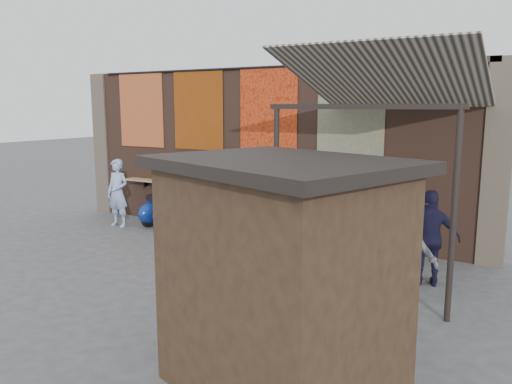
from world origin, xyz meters
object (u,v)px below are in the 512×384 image
at_px(shelf_box, 269,186).
at_px(diner_right, 214,200).
at_px(scooter_stool_4, 228,221).
at_px(shopper_grey, 400,244).
at_px(scooter_stool_0, 155,210).
at_px(scooter_stool_3, 208,219).
at_px(scooter_stool_7, 289,227).
at_px(shopper_navy, 430,238).
at_px(scooter_stool_1, 170,211).
at_px(scooter_stool_5, 245,224).
at_px(diner_left, 118,193).
at_px(market_stall, 280,285).
at_px(scooter_stool_2, 189,215).
at_px(shopper_tan, 272,217).
at_px(scooter_stool_6, 265,225).

distance_m(shelf_box, diner_right, 1.47).
height_order(scooter_stool_4, shopper_grey, shopper_grey).
relative_size(scooter_stool_0, scooter_stool_3, 1.21).
distance_m(scooter_stool_7, shopper_navy, 3.49).
relative_size(scooter_stool_1, scooter_stool_7, 1.03).
relative_size(shelf_box, shopper_navy, 0.35).
xyz_separation_m(scooter_stool_1, scooter_stool_5, (2.22, 0.04, -0.08)).
bearing_deg(shelf_box, scooter_stool_3, -168.87).
xyz_separation_m(shelf_box, scooter_stool_5, (-0.49, -0.30, -0.91)).
xyz_separation_m(diner_left, shopper_grey, (7.58, -1.44, 0.03)).
height_order(scooter_stool_0, scooter_stool_3, scooter_stool_0).
distance_m(scooter_stool_1, shopper_grey, 6.66).
bearing_deg(scooter_stool_1, market_stall, -42.54).
xyz_separation_m(scooter_stool_5, scooter_stool_7, (1.15, -0.00, 0.07)).
distance_m(scooter_stool_2, scooter_stool_7, 2.80).
height_order(scooter_stool_3, shopper_navy, shopper_navy).
distance_m(scooter_stool_0, market_stall, 8.39).
xyz_separation_m(scooter_stool_2, diner_right, (0.76, -0.01, 0.45)).
bearing_deg(scooter_stool_5, scooter_stool_0, -179.25).
height_order(shelf_box, diner_right, diner_right).
height_order(shopper_tan, market_stall, market_stall).
bearing_deg(shopper_navy, shopper_tan, -13.83).
bearing_deg(scooter_stool_4, diner_left, -167.75).
height_order(diner_right, market_stall, market_stall).
bearing_deg(market_stall, scooter_stool_1, 157.22).
relative_size(scooter_stool_0, scooter_stool_5, 1.20).
xyz_separation_m(scooter_stool_5, diner_left, (-3.47, -0.60, 0.54)).
height_order(scooter_stool_4, scooter_stool_5, scooter_stool_4).
bearing_deg(scooter_stool_5, shopper_grey, -26.48).
height_order(scooter_stool_0, shopper_navy, shopper_navy).
relative_size(scooter_stool_5, shopper_grey, 0.39).
distance_m(scooter_stool_3, shopper_grey, 5.59).
bearing_deg(diner_left, scooter_stool_4, 11.07).
height_order(shelf_box, scooter_stool_5, shelf_box).
xyz_separation_m(scooter_stool_1, scooter_stool_6, (2.79, -0.00, -0.02)).
bearing_deg(diner_right, shopper_grey, -50.27).
bearing_deg(shopper_grey, scooter_stool_2, -18.16).
relative_size(scooter_stool_3, shopper_tan, 0.41).
distance_m(scooter_stool_1, diner_left, 1.45).
xyz_separation_m(diner_left, shopper_navy, (7.88, -0.57, -0.04)).
relative_size(scooter_stool_4, shopper_navy, 0.44).
height_order(shelf_box, diner_left, diner_left).
bearing_deg(shelf_box, market_stall, -61.11).
xyz_separation_m(shelf_box, scooter_stool_1, (-2.71, -0.34, -0.83)).
relative_size(scooter_stool_6, market_stall, 0.34).
bearing_deg(market_stall, scooter_stool_0, 159.53).
bearing_deg(shelf_box, shopper_navy, -20.47).
distance_m(diner_right, shopper_navy, 5.43).
height_order(scooter_stool_1, scooter_stool_7, scooter_stool_1).
height_order(scooter_stool_3, scooter_stool_7, scooter_stool_7).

